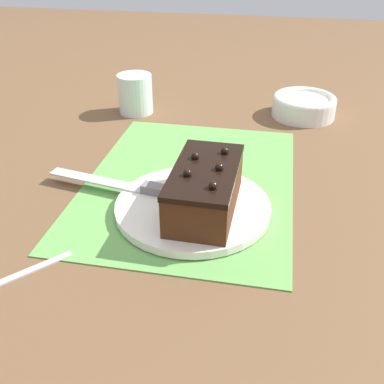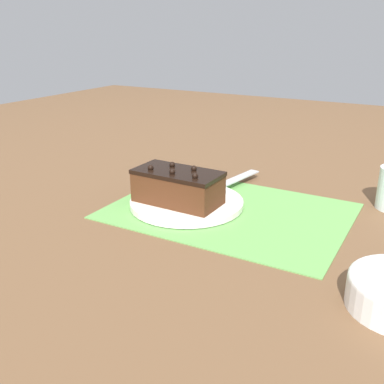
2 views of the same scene
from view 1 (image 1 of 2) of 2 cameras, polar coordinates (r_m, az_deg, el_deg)
ground_plane at (r=0.75m, az=-0.31°, el=1.23°), size 3.00×3.00×0.00m
placemat_woven at (r=0.75m, az=-0.31°, el=1.36°), size 0.46×0.34×0.00m
cake_plate at (r=0.67m, az=0.10°, el=-1.86°), size 0.23×0.23×0.01m
chocolate_cake at (r=0.64m, az=1.67°, el=0.48°), size 0.18×0.09×0.08m
serving_knife at (r=0.70m, az=-6.37°, el=0.56°), size 0.06×0.25×0.01m
drinking_glass at (r=1.03m, az=-7.21°, el=12.26°), size 0.08×0.08×0.09m
small_bowl at (r=1.04m, az=14.02°, el=10.65°), size 0.14×0.14×0.05m
dessert_fork at (r=0.60m, az=-22.90°, el=-10.38°), size 0.12×0.11×0.01m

